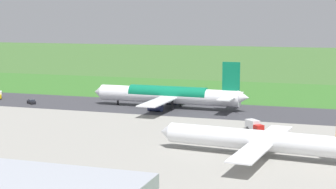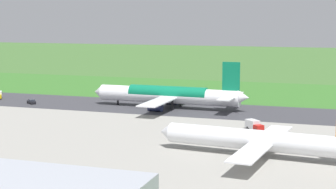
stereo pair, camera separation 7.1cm
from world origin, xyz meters
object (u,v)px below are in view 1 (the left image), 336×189
Objects in this scene: service_car_followme at (31,102)px; service_truck_fuel at (254,125)px; airliner_parked_near at (260,140)px; airliner_main at (169,95)px; no_stopping_sign at (232,90)px; traffic_cone_orange at (223,93)px.

service_truck_fuel is at bearing 166.22° from service_car_followme.
airliner_parked_near reaches higher than service_truck_fuel.
service_car_followme is (47.90, 6.86, -3.51)m from airliner_main.
airliner_main is 1.17× the size of airliner_parked_near.
service_truck_fuel is at bearing 106.46° from no_stopping_sign.
service_truck_fuel is at bearing 109.37° from traffic_cone_orange.
no_stopping_sign reaches higher than service_car_followme.
traffic_cone_orange is (3.53, 0.66, -1.05)m from no_stopping_sign.
no_stopping_sign is 4.02× the size of traffic_cone_orange.
traffic_cone_orange is at bearing 10.59° from no_stopping_sign.
service_truck_fuel is 70.50m from traffic_cone_orange.
airliner_main reaches higher than service_car_followme.
airliner_main is 42.14m from service_truck_fuel.
service_car_followme is (86.45, -47.25, -2.84)m from airliner_parked_near.
service_truck_fuel is (-32.55, 26.60, -2.95)m from airliner_main.
service_truck_fuel is 10.42× the size of traffic_cone_orange.
airliner_main reaches higher than no_stopping_sign.
no_stopping_sign is at bearing -169.41° from traffic_cone_orange.
airliner_parked_near is 98.16m from no_stopping_sign.
service_truck_fuel is at bearing 140.75° from airliner_main.
service_truck_fuel is 70.03m from no_stopping_sign.
no_stopping_sign is at bearing -141.96° from service_car_followme.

